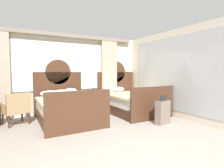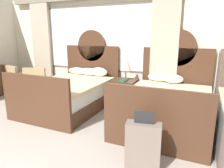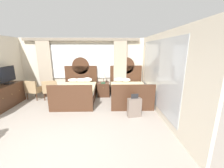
{
  "view_description": "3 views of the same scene",
  "coord_description": "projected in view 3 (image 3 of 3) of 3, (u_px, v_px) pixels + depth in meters",
  "views": [
    {
      "loc": [
        -1.42,
        -1.86,
        1.42
      ],
      "look_at": [
        1.28,
        3.01,
        1.03
      ],
      "focal_mm": 28.64,
      "sensor_mm": 36.0,
      "label": 1
    },
    {
      "loc": [
        2.69,
        -0.71,
        1.7
      ],
      "look_at": [
        1.3,
        2.38,
        0.89
      ],
      "focal_mm": 33.37,
      "sensor_mm": 36.0,
      "label": 2
    },
    {
      "loc": [
        1.22,
        -2.57,
        2.16
      ],
      "look_at": [
        1.37,
        2.64,
        0.86
      ],
      "focal_mm": 22.19,
      "sensor_mm": 36.0,
      "label": 3
    }
  ],
  "objects": [
    {
      "name": "dresser_minibar",
      "position": [
        6.0,
        96.0,
        5.27
      ],
      "size": [
        0.5,
        1.68,
        0.86
      ],
      "color": "#472B1C",
      "rests_on": "ground_plane"
    },
    {
      "name": "bed_near_window",
      "position": [
        77.0,
        92.0,
        5.96
      ],
      "size": [
        1.56,
        2.19,
        1.81
      ],
      "color": "#472B1C",
      "rests_on": "ground_plane"
    },
    {
      "name": "wall_back_window",
      "position": [
        83.0,
        65.0,
        6.78
      ],
      "size": [
        5.87,
        0.22,
        2.7
      ],
      "color": "beige",
      "rests_on": "ground_plane"
    },
    {
      "name": "bed_near_mirror",
      "position": [
        128.0,
        92.0,
        6.02
      ],
      "size": [
        1.56,
        2.19,
        1.81
      ],
      "color": "#472B1C",
      "rests_on": "ground_plane"
    },
    {
      "name": "nightstand_between_beds",
      "position": [
        104.0,
        89.0,
        6.6
      ],
      "size": [
        0.56,
        0.58,
        0.64
      ],
      "color": "#472B1C",
      "rests_on": "ground_plane"
    },
    {
      "name": "armchair_by_window_left",
      "position": [
        50.0,
        89.0,
        6.17
      ],
      "size": [
        0.74,
        0.74,
        0.85
      ],
      "color": "tan",
      "rests_on": "ground_plane"
    },
    {
      "name": "table_lamp_on_nightstand",
      "position": [
        104.0,
        75.0,
        6.46
      ],
      "size": [
        0.27,
        0.27,
        0.56
      ],
      "color": "brown",
      "rests_on": "nightstand_between_beds"
    },
    {
      "name": "wall_right_mirror",
      "position": [
        161.0,
        75.0,
        4.54
      ],
      "size": [
        0.08,
        4.87,
        2.7
      ],
      "color": "beige",
      "rests_on": "ground_plane"
    },
    {
      "name": "tv_flatscreen",
      "position": [
        8.0,
        75.0,
        5.34
      ],
      "size": [
        0.2,
        0.84,
        0.68
      ],
      "color": "black",
      "rests_on": "dresser_minibar"
    },
    {
      "name": "ground_plane",
      "position": [
        52.0,
        153.0,
        2.97
      ],
      "size": [
        24.0,
        24.0,
        0.0
      ],
      "primitive_type": "plane",
      "color": "#9E9389"
    },
    {
      "name": "suitcase_on_floor",
      "position": [
        134.0,
        107.0,
        4.53
      ],
      "size": [
        0.47,
        0.26,
        0.78
      ],
      "color": "#75665B",
      "rests_on": "ground_plane"
    },
    {
      "name": "book_on_nightstand",
      "position": [
        103.0,
        83.0,
        6.41
      ],
      "size": [
        0.18,
        0.26,
        0.03
      ],
      "color": "#285133",
      "rests_on": "nightstand_between_beds"
    },
    {
      "name": "armchair_by_window_centre",
      "position": [
        34.0,
        89.0,
        6.15
      ],
      "size": [
        0.72,
        0.72,
        0.85
      ],
      "color": "tan",
      "rests_on": "ground_plane"
    }
  ]
}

